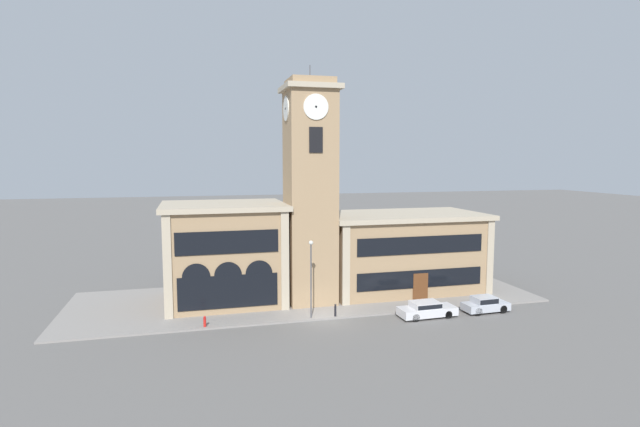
{
  "coord_description": "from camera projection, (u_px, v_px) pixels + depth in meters",
  "views": [
    {
      "loc": [
        -10.59,
        -38.79,
        13.26
      ],
      "look_at": [
        0.37,
        3.22,
        8.58
      ],
      "focal_mm": 28.0,
      "sensor_mm": 36.0,
      "label": 1
    }
  ],
  "objects": [
    {
      "name": "fire_hydrant",
      "position": [
        205.0,
        322.0,
        39.28
      ],
      "size": [
        0.22,
        0.22,
        0.87
      ],
      "color": "red",
      "rests_on": "sidewalk_kerb"
    },
    {
      "name": "bollard",
      "position": [
        335.0,
        310.0,
        41.91
      ],
      "size": [
        0.18,
        0.18,
        1.06
      ],
      "color": "black",
      "rests_on": "sidewalk_kerb"
    },
    {
      "name": "parked_car_near",
      "position": [
        427.0,
        309.0,
        42.16
      ],
      "size": [
        4.96,
        2.08,
        1.34
      ],
      "rotation": [
        0.0,
        0.0,
        0.04
      ],
      "color": "silver",
      "rests_on": "ground_plane"
    },
    {
      "name": "town_hall_right_wing",
      "position": [
        402.0,
        251.0,
        50.8
      ],
      "size": [
        16.07,
        9.46,
        7.9
      ],
      "color": "#9E7F5B",
      "rests_on": "ground_plane"
    },
    {
      "name": "street_lamp",
      "position": [
        311.0,
        268.0,
        41.08
      ],
      "size": [
        0.36,
        0.36,
        6.53
      ],
      "color": "#4C4C51",
      "rests_on": "sidewalk_kerb"
    },
    {
      "name": "clock_tower",
      "position": [
        310.0,
        193.0,
        45.44
      ],
      "size": [
        4.97,
        4.97,
        21.62
      ],
      "color": "#9E7F5B",
      "rests_on": "ground_plane"
    },
    {
      "name": "ground_plane",
      "position": [
        325.0,
        320.0,
        41.39
      ],
      "size": [
        300.0,
        300.0,
        0.0
      ],
      "primitive_type": "plane",
      "color": "#605E5B"
    },
    {
      "name": "town_hall_left_wing",
      "position": [
        224.0,
        253.0,
        46.25
      ],
      "size": [
        11.19,
        9.46,
        9.28
      ],
      "color": "#9E7F5B",
      "rests_on": "ground_plane"
    },
    {
      "name": "parked_car_mid",
      "position": [
        485.0,
        304.0,
        43.56
      ],
      "size": [
        4.07,
        1.85,
        1.4
      ],
      "rotation": [
        0.0,
        0.0,
        0.04
      ],
      "color": "#B2B7C1",
      "rests_on": "ground_plane"
    },
    {
      "name": "sidewalk_kerb",
      "position": [
        306.0,
        297.0,
        48.11
      ],
      "size": [
        43.61,
        13.98,
        0.15
      ],
      "color": "gray",
      "rests_on": "ground_plane"
    }
  ]
}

